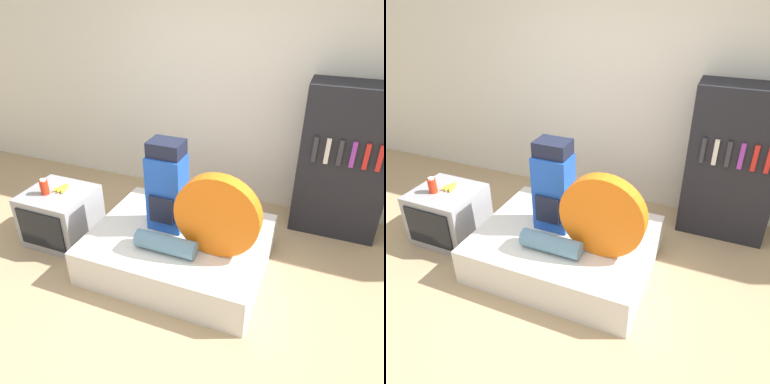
% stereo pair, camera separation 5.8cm
% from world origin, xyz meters
% --- Properties ---
extents(ground_plane, '(16.00, 16.00, 0.00)m').
position_xyz_m(ground_plane, '(0.00, 0.00, 0.00)').
color(ground_plane, tan).
extents(wall_back, '(8.00, 0.05, 2.60)m').
position_xyz_m(wall_back, '(0.00, 2.03, 1.30)').
color(wall_back, silver).
rests_on(wall_back, ground_plane).
extents(bed, '(1.54, 1.23, 0.34)m').
position_xyz_m(bed, '(-0.08, 0.62, 0.17)').
color(bed, silver).
rests_on(bed, ground_plane).
extents(backpack, '(0.31, 0.27, 0.83)m').
position_xyz_m(backpack, '(-0.22, 0.69, 0.75)').
color(backpack, blue).
rests_on(backpack, bed).
extents(tent_bag, '(0.71, 0.12, 0.71)m').
position_xyz_m(tent_bag, '(0.30, 0.49, 0.70)').
color(tent_bag, orange).
rests_on(tent_bag, bed).
extents(sleeping_roll, '(0.52, 0.15, 0.15)m').
position_xyz_m(sleeping_roll, '(-0.08, 0.34, 0.42)').
color(sleeping_roll, '#5B849E').
rests_on(sleeping_roll, bed).
extents(television, '(0.63, 0.60, 0.53)m').
position_xyz_m(television, '(-1.34, 0.55, 0.27)').
color(television, '#939399').
rests_on(television, ground_plane).
extents(canister, '(0.08, 0.08, 0.16)m').
position_xyz_m(canister, '(-1.42, 0.50, 0.61)').
color(canister, red).
rests_on(canister, television).
extents(banana_bunch, '(0.13, 0.18, 0.04)m').
position_xyz_m(banana_bunch, '(-1.32, 0.62, 0.55)').
color(banana_bunch, yellow).
rests_on(banana_bunch, television).
extents(bookshelf, '(0.84, 0.44, 1.53)m').
position_xyz_m(bookshelf, '(1.19, 1.75, 0.77)').
color(bookshelf, black).
rests_on(bookshelf, ground_plane).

